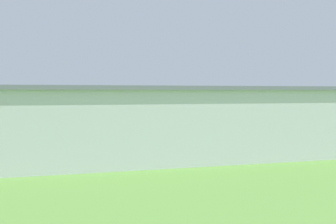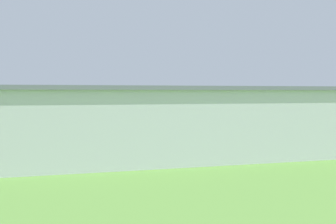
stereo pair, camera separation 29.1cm
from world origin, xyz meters
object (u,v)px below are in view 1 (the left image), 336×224
hangar (172,123)px  person_near_hangar_door (272,133)px  biplane (175,101)px  person_by_parked_cars (14,137)px  windsock (218,95)px

hangar → person_near_hangar_door: (-18.33, -11.73, -2.61)m
biplane → hangar: bearing=69.1°
hangar → person_by_parked_cars: (13.78, -17.65, -2.58)m
person_by_parked_cars → windsock: bearing=-141.7°
person_by_parked_cars → hangar: bearing=128.0°
windsock → person_by_parked_cars: bearing=38.3°
biplane → windsock: bearing=-134.2°
biplane → person_near_hangar_door: 24.20m
hangar → person_near_hangar_door: 21.91m
biplane → windsock: (-17.15, -17.61, 1.04)m
person_near_hangar_door → windsock: windsock is taller
person_near_hangar_door → windsock: bearing=-106.6°
person_near_hangar_door → person_by_parked_cars: size_ratio=0.97×
hangar → person_by_parked_cars: size_ratio=24.11×
biplane → person_by_parked_cars: biplane is taller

